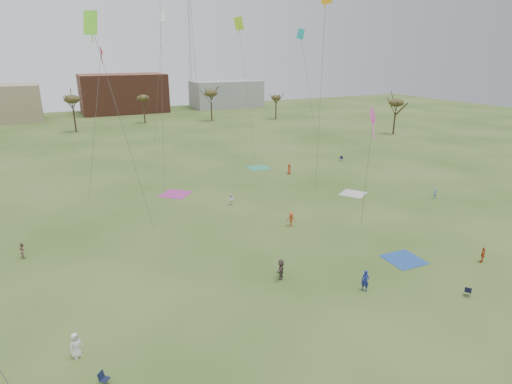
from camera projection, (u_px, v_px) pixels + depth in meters
name	position (u px, v px, depth m)	size (l,w,h in m)	color
ground	(323.00, 302.00, 32.91)	(260.00, 260.00, 0.00)	#2D4B17
flyer_near_left	(76.00, 345.00, 26.74)	(0.85, 0.55, 1.74)	silver
flyer_near_right	(365.00, 281.00, 34.24)	(0.65, 0.43, 1.79)	navy
spectator_fore_a	(483.00, 255.00, 38.95)	(0.88, 0.37, 1.50)	#CB4D22
spectator_fore_b	(23.00, 250.00, 39.82)	(0.75, 0.59, 1.55)	#997661
spectator_fore_c	(281.00, 269.00, 36.05)	(1.68, 0.53, 1.81)	brown
flyer_mid_b	(291.00, 219.00, 47.04)	(1.06, 0.61, 1.64)	#AD4220
flyer_mid_c	(435.00, 193.00, 56.09)	(0.53, 0.35, 1.45)	#6898AE
spectator_mid_e	(231.00, 199.00, 53.57)	(0.75, 0.58, 1.53)	white
flyer_far_b	(289.00, 169.00, 67.32)	(0.83, 0.54, 1.69)	#B9421F
blanket_blue	(404.00, 260.00, 39.63)	(3.29, 3.29, 0.03)	#234D9A
blanket_cream	(353.00, 194.00, 58.08)	(3.14, 3.14, 0.03)	beige
blanket_plum	(175.00, 194.00, 57.90)	(3.60, 3.60, 0.03)	#AC358A
blanket_olive	(258.00, 168.00, 71.07)	(3.45, 3.45, 0.03)	#37986C
camp_chair_left	(105.00, 381.00, 24.63)	(0.74, 0.74, 0.87)	#121A33
camp_chair_center	(468.00, 293.00, 33.68)	(0.73, 0.72, 0.87)	#151336
camp_chair_right	(341.00, 160.00, 75.49)	(0.74, 0.74, 0.87)	#141233
kites_aloft	(178.00, 28.00, 58.07)	(68.34, 63.33, 26.37)	white
tree_line	(118.00, 105.00, 96.97)	(117.44, 49.32, 8.91)	#3A2B1E
building_brick	(123.00, 93.00, 135.44)	(26.00, 16.00, 12.00)	brown
building_grey	(226.00, 94.00, 148.75)	(24.00, 12.00, 9.00)	gray
radio_tower	(191.00, 50.00, 145.92)	(1.51, 1.72, 41.00)	#9EA3A8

